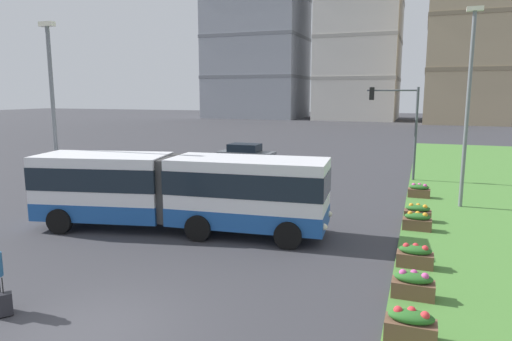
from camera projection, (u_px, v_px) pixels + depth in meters
ground_plane at (94, 331)px, 10.51m from camera, size 260.00×260.00×0.00m
articulated_bus at (179, 190)px, 18.04m from camera, size 12.06×4.34×3.00m
car_grey_wagon at (246, 154)px, 35.56m from camera, size 4.41×2.04×1.58m
rolling_suitcase at (4, 304)px, 11.18m from camera, size 0.41×0.43×0.97m
flower_planter_0 at (411, 325)px, 9.95m from camera, size 1.10×0.56×0.74m
flower_planter_1 at (413, 285)px, 12.05m from camera, size 1.10×0.56×0.74m
flower_planter_2 at (415, 256)px, 14.19m from camera, size 1.10×0.56×0.74m
flower_planter_3 at (417, 221)px, 18.06m from camera, size 1.10×0.56×0.74m
flower_planter_4 at (418, 213)px, 19.36m from camera, size 1.10×0.56×0.74m
flower_planter_5 at (419, 191)px, 23.76m from camera, size 1.10×0.56×0.74m
traffic_light_far_right at (400, 117)px, 28.34m from camera, size 3.14×0.28×5.85m
streetlight_left at (53, 111)px, 20.03m from camera, size 0.70×0.28×8.48m
streetlight_median at (468, 101)px, 21.03m from camera, size 0.70×0.28×9.31m
apartment_tower_west at (257, 0)px, 102.38m from camera, size 21.44×17.10×52.90m
apartment_tower_westcentre at (361, 22)px, 96.59m from camera, size 16.67×20.01×41.22m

